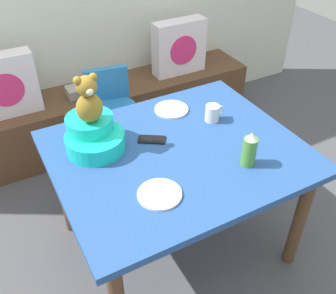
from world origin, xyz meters
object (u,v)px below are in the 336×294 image
object	(u,v)px
pillow_floral_right	(179,47)
dinner_plate_near	(160,194)
infant_seat_teal	(94,135)
coffee_mug	(213,113)
teddy_bear	(88,100)
pillow_floral_left	(4,86)
highchair	(112,111)
ketchup_bottle	(249,150)
dinner_plate_far	(171,109)
book_stack	(80,91)
dining_table	(177,164)
cell_phone	(152,140)

from	to	relation	value
pillow_floral_right	dinner_plate_near	xyz separation A→B (m)	(-0.95, -1.50, 0.07)
infant_seat_teal	dinner_plate_near	size ratio (longest dim) A/B	1.65
coffee_mug	teddy_bear	bearing A→B (deg)	173.26
pillow_floral_left	coffee_mug	xyz separation A→B (m)	(0.97, -1.10, 0.11)
pillow_floral_left	highchair	xyz separation A→B (m)	(0.61, -0.42, -0.16)
pillow_floral_right	infant_seat_teal	world-z (taller)	same
teddy_bear	coffee_mug	xyz separation A→B (m)	(0.67, -0.08, -0.23)
dinner_plate_near	coffee_mug	bearing A→B (deg)	36.02
infant_seat_teal	ketchup_bottle	distance (m)	0.78
ketchup_bottle	dinner_plate_near	bearing A→B (deg)	178.63
highchair	dinner_plate_far	xyz separation A→B (m)	(0.20, -0.49, 0.22)
book_stack	highchair	distance (m)	0.45
pillow_floral_right	dinner_plate_far	distance (m)	1.07
teddy_bear	dinner_plate_far	xyz separation A→B (m)	(0.52, 0.12, -0.27)
dining_table	highchair	bearing A→B (deg)	93.17
pillow_floral_left	dinner_plate_far	xyz separation A→B (m)	(0.81, -0.90, 0.07)
coffee_mug	infant_seat_teal	bearing A→B (deg)	173.21
infant_seat_teal	coffee_mug	distance (m)	0.68
dining_table	highchair	world-z (taller)	highchair
dining_table	cell_phone	world-z (taller)	cell_phone
cell_phone	highchair	bearing A→B (deg)	30.13
ketchup_bottle	dinner_plate_far	bearing A→B (deg)	98.49
highchair	infant_seat_teal	xyz separation A→B (m)	(-0.31, -0.61, 0.29)
highchair	pillow_floral_right	bearing A→B (deg)	28.40
book_stack	dinner_plate_near	xyz separation A→B (m)	(-0.09, -1.52, 0.25)
infant_seat_teal	teddy_bear	xyz separation A→B (m)	(-0.00, -0.00, 0.21)
pillow_floral_left	dining_table	size ratio (longest dim) A/B	0.35
dinner_plate_far	book_stack	bearing A→B (deg)	107.74
infant_seat_teal	dinner_plate_near	distance (m)	0.49
pillow_floral_left	highchair	size ratio (longest dim) A/B	0.56
dinner_plate_far	highchair	bearing A→B (deg)	112.53
ketchup_bottle	dinner_plate_near	size ratio (longest dim) A/B	0.92
infant_seat_teal	dinner_plate_near	xyz separation A→B (m)	(0.13, -0.47, -0.07)
dinner_plate_near	cell_phone	xyz separation A→B (m)	(0.15, 0.38, -0.00)
teddy_bear	coffee_mug	size ratio (longest dim) A/B	2.08
pillow_floral_right	highchair	distance (m)	0.89
ketchup_bottle	book_stack	bearing A→B (deg)	104.16
pillow_floral_right	coffee_mug	distance (m)	1.18
ketchup_bottle	dinner_plate_far	xyz separation A→B (m)	(-0.09, 0.61, -0.08)
infant_seat_teal	coffee_mug	xyz separation A→B (m)	(0.67, -0.08, -0.02)
pillow_floral_right	pillow_floral_left	bearing A→B (deg)	180.00
highchair	coffee_mug	world-z (taller)	coffee_mug
pillow_floral_left	dinner_plate_near	distance (m)	1.56
book_stack	ketchup_bottle	size ratio (longest dim) A/B	1.08
coffee_mug	highchair	bearing A→B (deg)	117.31
pillow_floral_left	ketchup_bottle	size ratio (longest dim) A/B	2.38
book_stack	dinner_plate_near	size ratio (longest dim) A/B	1.00
highchair	dinner_plate_far	distance (m)	0.57
ketchup_bottle	coffee_mug	distance (m)	0.41
pillow_floral_left	pillow_floral_right	distance (m)	1.38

